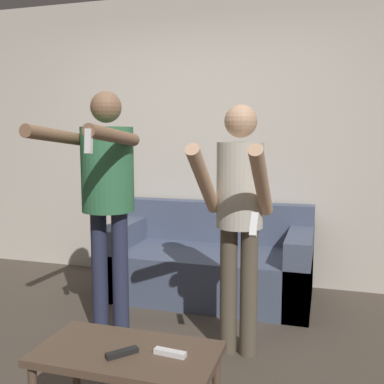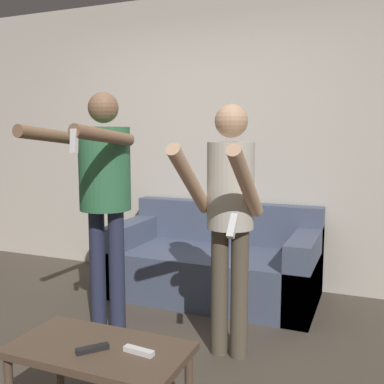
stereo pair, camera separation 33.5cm
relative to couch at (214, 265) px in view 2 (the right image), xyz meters
The scene contains 8 objects.
ground_plane 1.48m from the couch, 99.17° to the right, with size 14.00×14.00×0.00m, color #4C4238.
wall_back 1.20m from the couch, 116.46° to the left, with size 6.40×0.06×2.70m.
couch is the anchor object (origin of this frame).
person_standing_left 1.37m from the couch, 113.95° to the right, with size 0.47×0.78×1.68m.
person_standing_right 1.31m from the couch, 66.10° to the right, with size 0.41×0.68×1.58m.
coffee_table 1.92m from the couch, 86.86° to the right, with size 0.84×0.44×0.41m.
remote_near 1.98m from the couch, 86.94° to the right, with size 0.13×0.14×0.02m.
remote_far 1.94m from the couch, 80.72° to the right, with size 0.15×0.05×0.02m.
Camera 2 is at (1.50, -2.15, 1.39)m, focal length 42.00 mm.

